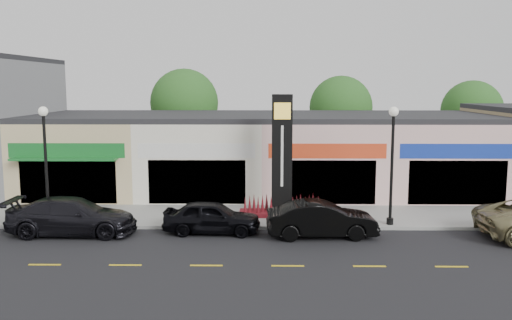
% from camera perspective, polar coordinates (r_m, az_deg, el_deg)
% --- Properties ---
extents(ground, '(120.00, 120.00, 0.00)m').
position_cam_1_polar(ground, '(23.24, -4.46, -8.61)').
color(ground, black).
rests_on(ground, ground).
extents(sidewalk, '(52.00, 4.30, 0.15)m').
position_cam_1_polar(sidewalk, '(27.40, -3.62, -5.87)').
color(sidewalk, gray).
rests_on(sidewalk, ground).
extents(curb, '(52.00, 0.20, 0.15)m').
position_cam_1_polar(curb, '(25.23, -4.02, -7.09)').
color(curb, gray).
rests_on(curb, ground).
extents(shop_beige, '(7.00, 10.85, 4.80)m').
position_cam_1_polar(shop_beige, '(35.52, -16.55, 0.80)').
color(shop_beige, tan).
rests_on(shop_beige, ground).
extents(shop_cream, '(7.00, 10.01, 4.80)m').
position_cam_1_polar(shop_cream, '(34.10, -5.25, 0.82)').
color(shop_cream, white).
rests_on(shop_cream, ground).
extents(shop_pink_w, '(7.00, 10.01, 4.80)m').
position_cam_1_polar(shop_pink_w, '(34.08, 6.54, 0.79)').
color(shop_pink_w, '#CCA59B').
rests_on(shop_pink_w, ground).
extents(shop_pink_e, '(7.00, 10.01, 4.80)m').
position_cam_1_polar(shop_pink_e, '(35.47, 17.87, 0.74)').
color(shop_pink_e, '#CCA59B').
rests_on(shop_pink_e, ground).
extents(tree_rear_west, '(5.20, 5.20, 7.83)m').
position_cam_1_polar(tree_rear_west, '(42.14, -7.54, 5.99)').
color(tree_rear_west, '#382619').
rests_on(tree_rear_west, ground).
extents(tree_rear_mid, '(4.80, 4.80, 7.29)m').
position_cam_1_polar(tree_rear_mid, '(42.12, 8.91, 5.50)').
color(tree_rear_mid, '#382619').
rests_on(tree_rear_mid, ground).
extents(tree_rear_east, '(4.60, 4.60, 6.94)m').
position_cam_1_polar(tree_rear_east, '(44.65, 21.77, 4.84)').
color(tree_rear_east, '#382619').
rests_on(tree_rear_east, ground).
extents(lamp_west_near, '(0.44, 0.44, 5.47)m').
position_cam_1_polar(lamp_west_near, '(26.85, -21.29, 0.69)').
color(lamp_west_near, black).
rests_on(lamp_west_near, sidewalk).
extents(lamp_east_near, '(0.44, 0.44, 5.47)m').
position_cam_1_polar(lamp_east_near, '(25.56, 14.15, 0.66)').
color(lamp_east_near, black).
rests_on(lamp_east_near, sidewalk).
extents(pylon_sign, '(4.20, 1.30, 6.00)m').
position_cam_1_polar(pylon_sign, '(26.74, 2.73, -1.40)').
color(pylon_sign, '#4F0D12').
rests_on(pylon_sign, sidewalk).
extents(car_dark_sedan, '(2.30, 5.65, 1.64)m').
position_cam_1_polar(car_dark_sedan, '(25.49, -18.77, -5.62)').
color(car_dark_sedan, black).
rests_on(car_dark_sedan, ground).
extents(car_black_sedan, '(1.96, 4.41, 1.47)m').
position_cam_1_polar(car_black_sedan, '(24.43, -4.66, -6.00)').
color(car_black_sedan, black).
rests_on(car_black_sedan, ground).
extents(car_black_conv, '(1.92, 4.85, 1.57)m').
position_cam_1_polar(car_black_conv, '(23.91, 6.92, -6.22)').
color(car_black_conv, black).
rests_on(car_black_conv, ground).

